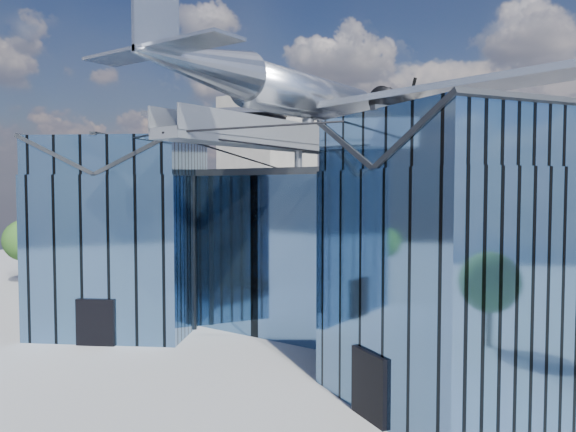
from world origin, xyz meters
The scene contains 4 objects.
ground_plane centered at (0.00, 0.00, 0.00)m, with size 120.00×120.00×0.00m, color gray.
museum centered at (0.00, 5.82, 5.54)m, with size 32.88×24.50×17.60m.
bg_towers centered at (1.45, 50.49, 10.01)m, with size 77.00×24.50×26.00m.
tree_side_w centered at (-30.85, 3.86, 3.95)m, with size 4.34×4.34×5.83m.
Camera 1 is at (18.16, -23.18, 8.83)m, focal length 35.00 mm.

